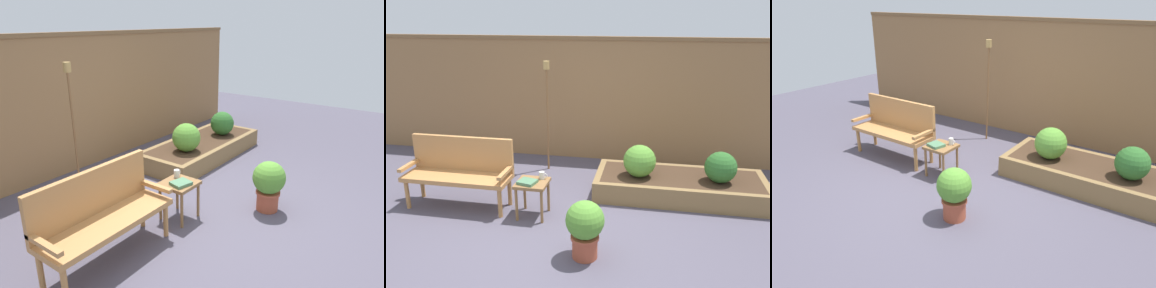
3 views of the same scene
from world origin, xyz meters
The scene contains 11 objects.
ground_plane centered at (0.00, 0.00, 0.00)m, with size 14.00×14.00×0.00m, color #514C5B.
fence_back centered at (0.00, 2.60, 1.09)m, with size 8.40×0.14×2.16m.
garden_bench centered at (-1.39, 0.42, 0.54)m, with size 1.44×0.48×0.94m.
side_table centered at (-0.32, 0.26, 0.40)m, with size 0.40×0.40×0.48m.
cup_on_table centered at (-0.22, 0.38, 0.53)m, with size 0.11×0.07×0.10m.
book_on_table centered at (-0.36, 0.20, 0.50)m, with size 0.22×0.19×0.04m, color #4C7A56.
potted_boxwood centered at (0.51, -0.53, 0.38)m, with size 0.42×0.42×0.66m.
raised_planter_bed centered at (1.58, 1.24, 0.15)m, with size 2.40×1.00×0.30m.
shrub_near_bench centered at (1.00, 1.14, 0.53)m, with size 0.46×0.46×0.46m.
shrub_far_corner centered at (2.10, 1.14, 0.52)m, with size 0.43×0.43×0.43m.
tiki_torch centered at (-0.55, 1.90, 1.23)m, with size 0.10×0.10×1.81m.
Camera 1 is at (-3.41, -2.19, 2.33)m, focal length 33.71 mm.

